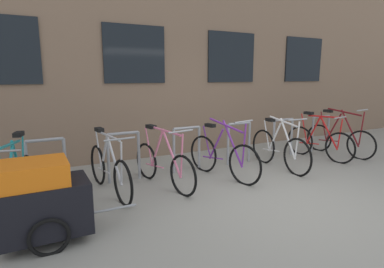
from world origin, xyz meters
name	(u,v)px	position (x,y,z in m)	size (l,w,h in m)	color
ground_plane	(285,199)	(0.00, 0.00, 0.00)	(42.00, 42.00, 0.00)	gray
storefront_building	(135,38)	(0.00, 6.87, 2.98)	(28.00, 7.38, 5.97)	#7A604C
bike_rack	(214,141)	(-0.06, 1.90, 0.52)	(6.58, 0.05, 0.86)	gray
bicycle_purple	(223,156)	(-0.26, 1.28, 0.38)	(0.53, 1.68, 1.09)	black
bicycle_teal	(16,186)	(-3.46, 1.24, 0.38)	(0.54, 1.63, 1.06)	black
bicycle_white	(279,149)	(1.02, 1.24, 0.38)	(0.44, 1.68, 1.05)	black
bicycle_pink	(163,164)	(-1.37, 1.36, 0.37)	(0.50, 1.68, 1.01)	black
bicycle_red	(319,142)	(2.33, 1.41, 0.37)	(0.44, 1.61, 1.02)	black
bicycle_silver	(109,170)	(-2.22, 1.45, 0.37)	(0.44, 1.76, 0.99)	black
bicycle_maroon	(339,138)	(3.00, 1.42, 0.38)	(0.44, 1.66, 1.10)	black
bike_trailer	(43,200)	(-3.18, 0.34, 0.47)	(1.45, 0.70, 0.92)	black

